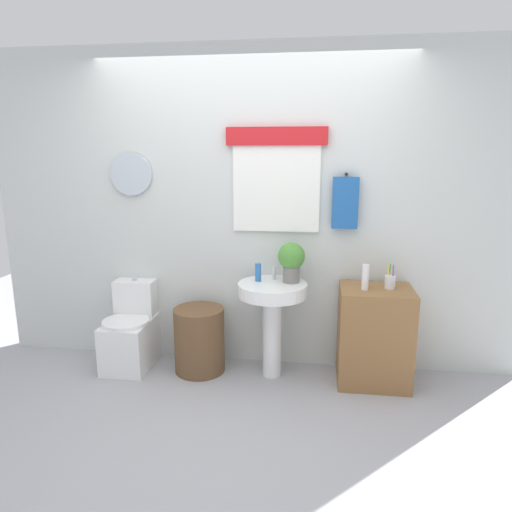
# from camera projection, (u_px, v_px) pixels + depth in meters

# --- Properties ---
(ground_plane) EXTENTS (8.00, 8.00, 0.00)m
(ground_plane) POSITION_uv_depth(u_px,v_px,m) (227.00, 434.00, 2.92)
(ground_plane) COLOR #A3A3A8
(back_wall) EXTENTS (4.40, 0.18, 2.60)m
(back_wall) POSITION_uv_depth(u_px,v_px,m) (252.00, 210.00, 3.75)
(back_wall) COLOR silver
(back_wall) RESTS_ON ground_plane
(toilet) EXTENTS (0.38, 0.51, 0.73)m
(toilet) POSITION_uv_depth(u_px,v_px,m) (131.00, 333.00, 3.84)
(toilet) COLOR white
(toilet) RESTS_ON ground_plane
(laundry_hamper) EXTENTS (0.41, 0.41, 0.54)m
(laundry_hamper) POSITION_uv_depth(u_px,v_px,m) (199.00, 340.00, 3.74)
(laundry_hamper) COLOR brown
(laundry_hamper) RESTS_ON ground_plane
(pedestal_sink) EXTENTS (0.54, 0.54, 0.77)m
(pedestal_sink) POSITION_uv_depth(u_px,v_px,m) (272.00, 306.00, 3.59)
(pedestal_sink) COLOR white
(pedestal_sink) RESTS_ON ground_plane
(faucet) EXTENTS (0.03, 0.03, 0.10)m
(faucet) POSITION_uv_depth(u_px,v_px,m) (274.00, 273.00, 3.65)
(faucet) COLOR silver
(faucet) RESTS_ON pedestal_sink
(wooden_cabinet) EXTENTS (0.55, 0.44, 0.76)m
(wooden_cabinet) POSITION_uv_depth(u_px,v_px,m) (374.00, 336.00, 3.53)
(wooden_cabinet) COLOR olive
(wooden_cabinet) RESTS_ON ground_plane
(soap_bottle) EXTENTS (0.05, 0.05, 0.14)m
(soap_bottle) POSITION_uv_depth(u_px,v_px,m) (258.00, 272.00, 3.60)
(soap_bottle) COLOR #2D6BB7
(soap_bottle) RESTS_ON pedestal_sink
(potted_plant) EXTENTS (0.21, 0.21, 0.32)m
(potted_plant) POSITION_uv_depth(u_px,v_px,m) (291.00, 259.00, 3.55)
(potted_plant) COLOR slate
(potted_plant) RESTS_ON pedestal_sink
(lotion_bottle) EXTENTS (0.05, 0.05, 0.19)m
(lotion_bottle) POSITION_uv_depth(u_px,v_px,m) (365.00, 277.00, 3.40)
(lotion_bottle) COLOR white
(lotion_bottle) RESTS_ON wooden_cabinet
(toothbrush_cup) EXTENTS (0.08, 0.08, 0.19)m
(toothbrush_cup) POSITION_uv_depth(u_px,v_px,m) (390.00, 282.00, 3.44)
(toothbrush_cup) COLOR silver
(toothbrush_cup) RESTS_ON wooden_cabinet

